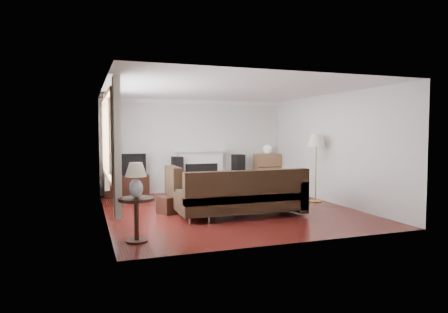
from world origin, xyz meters
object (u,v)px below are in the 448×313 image
object	(u,v)px
side_table	(137,220)
tv_stand	(127,186)
bookshelf	(267,171)
sectional_sofa	(241,194)
coffee_table	(221,192)
floor_lamp	(316,168)

from	to	relation	value
side_table	tv_stand	bearing A→B (deg)	86.20
bookshelf	sectional_sofa	xyz separation A→B (m)	(-2.11, -3.25, -0.07)
tv_stand	coffee_table	world-z (taller)	tv_stand
sectional_sofa	coffee_table	distance (m)	1.59
tv_stand	side_table	distance (m)	4.40
floor_lamp	tv_stand	bearing A→B (deg)	150.47
tv_stand	side_table	bearing A→B (deg)	-93.80
bookshelf	sectional_sofa	size ratio (longest dim) A/B	0.38
floor_lamp	coffee_table	bearing A→B (deg)	161.89
side_table	coffee_table	bearing A→B (deg)	50.56
tv_stand	bookshelf	xyz separation A→B (m)	(3.96, 0.05, 0.23)
tv_stand	coffee_table	bearing A→B (deg)	-39.33
coffee_table	floor_lamp	xyz separation A→B (m)	(2.09, -0.68, 0.56)
tv_stand	bookshelf	world-z (taller)	bookshelf
sectional_sofa	side_table	world-z (taller)	sectional_sofa
sectional_sofa	floor_lamp	distance (m)	2.42
sectional_sofa	side_table	size ratio (longest dim) A/B	4.04
bookshelf	coffee_table	bearing A→B (deg)	-139.66
tv_stand	sectional_sofa	size ratio (longest dim) A/B	0.41
tv_stand	side_table	size ratio (longest dim) A/B	1.64
coffee_table	floor_lamp	bearing A→B (deg)	-0.56
sectional_sofa	side_table	distance (m)	2.46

